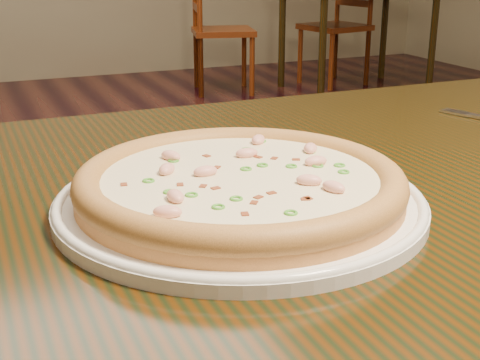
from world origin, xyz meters
name	(u,v)px	position (x,y,z in m)	size (l,w,h in m)	color
hero_table	(318,259)	(-0.27, -0.39, 0.65)	(1.20, 0.80, 0.75)	black
plate	(240,201)	(-0.39, -0.44, 0.76)	(0.36, 0.36, 0.02)	white
pizza	(240,183)	(-0.39, -0.44, 0.78)	(0.32, 0.32, 0.03)	#CE823F
chair_c	(215,30)	(1.10, 3.51, 0.44)	(0.51, 0.51, 0.95)	#532510
chair_d	(340,25)	(2.09, 3.44, 0.44)	(0.49, 0.49, 0.95)	#532510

